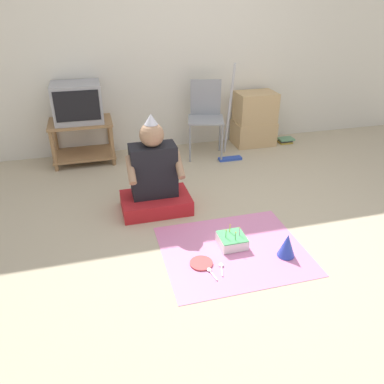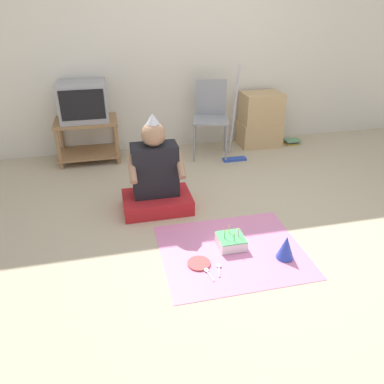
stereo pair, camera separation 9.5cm
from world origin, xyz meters
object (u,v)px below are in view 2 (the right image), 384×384
(tv, at_px, (83,101))
(folding_chair, at_px, (211,113))
(party_hat_blue, at_px, (286,247))
(book_pile, at_px, (292,142))
(person_seated, at_px, (156,178))
(cardboard_box_stack, at_px, (260,120))
(birthday_cake, at_px, (231,241))
(dust_mop, at_px, (234,134))
(paper_plate, at_px, (199,263))

(tv, height_order, folding_chair, tv)
(folding_chair, height_order, party_hat_blue, folding_chair)
(book_pile, height_order, person_seated, person_seated)
(person_seated, bearing_deg, folding_chair, 54.49)
(person_seated, bearing_deg, party_hat_blue, -49.29)
(cardboard_box_stack, bearing_deg, book_pile, -11.07)
(folding_chair, bearing_deg, book_pile, 3.95)
(birthday_cake, relative_size, party_hat_blue, 1.11)
(dust_mop, bearing_deg, party_hat_blue, -96.91)
(folding_chair, relative_size, book_pile, 4.48)
(paper_plate, bearing_deg, folding_chair, 72.45)
(birthday_cake, bearing_deg, book_pile, 52.90)
(tv, height_order, party_hat_blue, tv)
(cardboard_box_stack, relative_size, person_seated, 0.76)
(folding_chair, height_order, dust_mop, dust_mop)
(cardboard_box_stack, relative_size, dust_mop, 0.61)
(birthday_cake, bearing_deg, person_seated, 123.05)
(cardboard_box_stack, height_order, party_hat_blue, cardboard_box_stack)
(person_seated, relative_size, party_hat_blue, 4.79)
(dust_mop, height_order, party_hat_blue, dust_mop)
(paper_plate, bearing_deg, book_pile, 49.99)
(folding_chair, relative_size, paper_plate, 5.16)
(folding_chair, relative_size, birthday_cake, 4.27)
(folding_chair, distance_m, person_seated, 1.46)
(cardboard_box_stack, distance_m, person_seated, 2.05)
(dust_mop, height_order, birthday_cake, dust_mop)
(cardboard_box_stack, height_order, dust_mop, dust_mop)
(dust_mop, bearing_deg, folding_chair, 136.33)
(person_seated, xyz_separation_m, party_hat_blue, (0.84, -0.97, -0.20))
(folding_chair, xyz_separation_m, cardboard_box_stack, (0.71, 0.17, -0.19))
(cardboard_box_stack, distance_m, birthday_cake, 2.35)
(party_hat_blue, bearing_deg, cardboard_box_stack, 72.82)
(book_pile, bearing_deg, dust_mop, -161.86)
(tv, distance_m, party_hat_blue, 2.78)
(person_seated, bearing_deg, birthday_cake, -56.95)
(cardboard_box_stack, bearing_deg, folding_chair, -166.95)
(tv, bearing_deg, book_pile, -1.51)
(paper_plate, bearing_deg, birthday_cake, 28.16)
(birthday_cake, bearing_deg, dust_mop, 70.85)
(dust_mop, height_order, paper_plate, dust_mop)
(paper_plate, bearing_deg, cardboard_box_stack, 58.56)
(tv, distance_m, paper_plate, 2.46)
(tv, bearing_deg, dust_mop, -12.40)
(party_hat_blue, bearing_deg, paper_plate, 173.89)
(tv, height_order, book_pile, tv)
(book_pile, xyz_separation_m, person_seated, (-1.99, -1.25, 0.27))
(folding_chair, bearing_deg, tv, 174.17)
(dust_mop, xyz_separation_m, person_seated, (-1.07, -0.95, -0.01))
(birthday_cake, distance_m, paper_plate, 0.34)
(person_seated, height_order, birthday_cake, person_seated)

